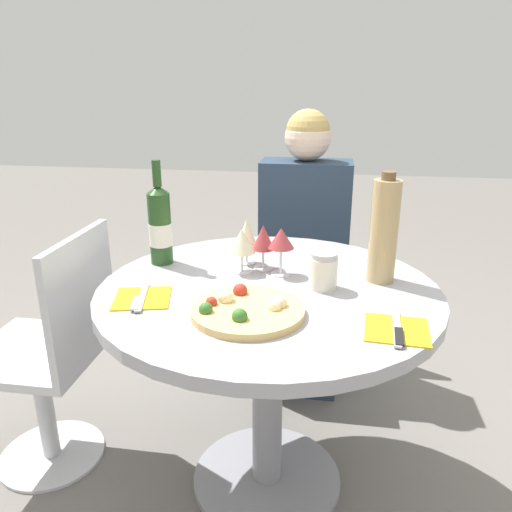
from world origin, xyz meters
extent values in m
plane|color=slate|center=(0.00, 0.00, 0.00)|extent=(12.00, 12.00, 0.00)
cylinder|color=gray|center=(0.00, 0.00, 0.01)|extent=(0.49, 0.49, 0.02)
cylinder|color=gray|center=(0.00, 0.00, 0.35)|extent=(0.10, 0.10, 0.65)
cylinder|color=#9E9EA3|center=(0.00, 0.00, 0.69)|extent=(0.99, 0.99, 0.04)
cylinder|color=silver|center=(0.06, 0.80, 0.01)|extent=(0.36, 0.36, 0.01)
cylinder|color=silver|center=(0.06, 0.80, 0.20)|extent=(0.06, 0.06, 0.41)
cube|color=silver|center=(0.06, 0.80, 0.42)|extent=(0.40, 0.40, 0.03)
cube|color=silver|center=(0.06, 0.99, 0.64)|extent=(0.40, 0.02, 0.40)
cube|color=#28384C|center=(0.06, 0.64, 0.22)|extent=(0.33, 0.32, 0.44)
cube|color=#28384C|center=(0.06, 0.80, 0.70)|extent=(0.39, 0.20, 0.52)
sphere|color=beige|center=(0.06, 0.80, 1.05)|extent=(0.19, 0.19, 0.19)
sphere|color=tan|center=(0.06, 0.80, 1.08)|extent=(0.18, 0.18, 0.18)
cylinder|color=silver|center=(-0.78, 0.00, 0.01)|extent=(0.36, 0.36, 0.01)
cylinder|color=silver|center=(-0.78, 0.00, 0.20)|extent=(0.06, 0.06, 0.41)
cube|color=silver|center=(-0.78, 0.00, 0.42)|extent=(0.40, 0.40, 0.03)
cube|color=silver|center=(-0.59, 0.00, 0.64)|extent=(0.02, 0.40, 0.40)
cylinder|color=#DBB26B|center=(-0.03, -0.19, 0.72)|extent=(0.29, 0.29, 0.02)
sphere|color=#B22D1E|center=(-0.06, -0.11, 0.74)|extent=(0.04, 0.04, 0.04)
sphere|color=#336B28|center=(-0.04, -0.26, 0.74)|extent=(0.04, 0.04, 0.04)
sphere|color=#336B28|center=(-0.13, -0.23, 0.74)|extent=(0.04, 0.04, 0.04)
sphere|color=beige|center=(0.04, -0.19, 0.74)|extent=(0.03, 0.03, 0.03)
sphere|color=#B22D1E|center=(-0.12, -0.19, 0.74)|extent=(0.03, 0.03, 0.03)
sphere|color=beige|center=(-0.09, -0.16, 0.74)|extent=(0.04, 0.04, 0.04)
sphere|color=beige|center=(0.05, -0.17, 0.74)|extent=(0.04, 0.04, 0.04)
cylinder|color=#23471E|center=(-0.37, 0.15, 0.83)|extent=(0.07, 0.07, 0.23)
cone|color=#23471E|center=(-0.37, 0.15, 0.96)|extent=(0.07, 0.07, 0.03)
cylinder|color=#23471E|center=(-0.37, 0.15, 1.01)|extent=(0.03, 0.03, 0.08)
cylinder|color=silver|center=(-0.37, 0.15, 0.81)|extent=(0.07, 0.07, 0.07)
cylinder|color=tan|center=(0.32, 0.10, 0.86)|extent=(0.08, 0.08, 0.30)
cylinder|color=brown|center=(0.32, 0.10, 1.03)|extent=(0.04, 0.04, 0.02)
cylinder|color=silver|center=(0.16, 0.01, 0.76)|extent=(0.08, 0.08, 0.09)
cylinder|color=#B2B2B7|center=(0.16, 0.01, 0.81)|extent=(0.08, 0.08, 0.02)
cylinder|color=silver|center=(0.02, 0.10, 0.71)|extent=(0.06, 0.06, 0.00)
cylinder|color=silver|center=(0.02, 0.10, 0.75)|extent=(0.01, 0.01, 0.08)
cone|color=#9E383D|center=(0.02, 0.10, 0.83)|extent=(0.08, 0.08, 0.06)
cylinder|color=silver|center=(-0.04, 0.15, 0.71)|extent=(0.06, 0.06, 0.00)
cylinder|color=silver|center=(-0.04, 0.15, 0.74)|extent=(0.01, 0.01, 0.06)
cone|color=#9E383D|center=(-0.04, 0.15, 0.81)|extent=(0.07, 0.07, 0.08)
cylinder|color=silver|center=(-0.10, 0.19, 0.71)|extent=(0.06, 0.06, 0.00)
cylinder|color=silver|center=(-0.10, 0.19, 0.75)|extent=(0.01, 0.01, 0.06)
cone|color=beige|center=(-0.10, 0.19, 0.82)|extent=(0.07, 0.07, 0.08)
cylinder|color=silver|center=(-0.10, 0.10, 0.71)|extent=(0.06, 0.06, 0.00)
cylinder|color=silver|center=(-0.10, 0.10, 0.74)|extent=(0.01, 0.01, 0.06)
cone|color=beige|center=(-0.10, 0.10, 0.81)|extent=(0.08, 0.08, 0.07)
cube|color=gold|center=(-0.33, -0.14, 0.71)|extent=(0.18, 0.18, 0.00)
cube|color=silver|center=(-0.33, -0.14, 0.72)|extent=(0.06, 0.19, 0.00)
cube|color=silver|center=(-0.33, -0.19, 0.72)|extent=(0.04, 0.09, 0.00)
cube|color=gold|center=(0.34, -0.22, 0.71)|extent=(0.16, 0.16, 0.00)
cube|color=silver|center=(0.34, -0.22, 0.72)|extent=(0.03, 0.19, 0.00)
cube|color=black|center=(0.34, -0.27, 0.72)|extent=(0.03, 0.09, 0.00)
camera|label=1|loc=(0.17, -1.33, 1.28)|focal=35.00mm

